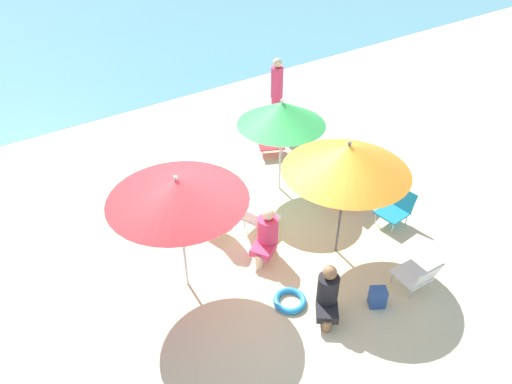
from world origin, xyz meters
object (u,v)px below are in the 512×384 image
(beach_chair_b, at_px, (348,191))
(beach_chair_e, at_px, (418,276))
(person_b, at_px, (267,234))
(beach_chair_a, at_px, (270,140))
(umbrella_orange, at_px, (347,158))
(beach_bag, at_px, (378,297))
(person_c, at_px, (277,96))
(person_d, at_px, (328,293))
(beach_chair_d, at_px, (212,186))
(beach_chair_f, at_px, (258,218))
(swim_ring, at_px, (290,301))
(umbrella_red, at_px, (177,190))
(umbrella_green, at_px, (282,113))
(beach_chair_c, at_px, (397,207))
(person_a, at_px, (221,217))

(beach_chair_b, xyz_separation_m, beach_chair_e, (-0.66, -2.21, 0.01))
(person_b, bearing_deg, beach_chair_a, -158.29)
(umbrella_orange, bearing_deg, beach_bag, -104.10)
(person_c, distance_m, person_d, 5.48)
(beach_chair_d, distance_m, beach_chair_f, 1.26)
(beach_bag, bearing_deg, swim_ring, 143.65)
(beach_chair_d, xyz_separation_m, beach_chair_f, (0.18, -1.25, -0.04))
(umbrella_red, xyz_separation_m, beach_chair_f, (1.61, 0.41, -1.51))
(beach_chair_d, distance_m, person_c, 3.03)
(umbrella_green, distance_m, beach_chair_b, 1.90)
(umbrella_red, distance_m, person_b, 1.91)
(umbrella_red, distance_m, beach_chair_f, 2.24)
(beach_chair_c, bearing_deg, beach_chair_e, 48.37)
(beach_chair_c, xyz_separation_m, beach_chair_e, (-0.98, -1.32, -0.03))
(umbrella_red, bearing_deg, beach_chair_d, 49.06)
(umbrella_red, xyz_separation_m, beach_bag, (2.09, -1.96, -1.64))
(umbrella_red, height_order, person_b, umbrella_red)
(person_c, bearing_deg, beach_chair_d, 104.30)
(beach_chair_d, relative_size, person_c, 0.34)
(beach_chair_d, xyz_separation_m, beach_bag, (0.66, -3.61, -0.17))
(umbrella_orange, xyz_separation_m, beach_chair_c, (1.38, -0.03, -1.49))
(beach_chair_e, bearing_deg, person_b, 40.16)
(beach_chair_b, xyz_separation_m, person_d, (-2.10, -1.79, 0.14))
(beach_chair_c, height_order, person_b, person_b)
(umbrella_red, relative_size, umbrella_orange, 0.97)
(person_a, distance_m, beach_bag, 2.84)
(person_d, height_order, beach_bag, person_d)
(person_b, bearing_deg, beach_chair_f, -144.02)
(beach_chair_d, xyz_separation_m, swim_ring, (-0.37, -2.85, -0.29))
(beach_chair_c, bearing_deg, umbrella_orange, -5.97)
(umbrella_red, relative_size, person_a, 2.29)
(umbrella_red, bearing_deg, beach_chair_b, 2.16)
(beach_chair_d, xyz_separation_m, person_c, (2.58, 1.47, 0.60))
(beach_chair_a, bearing_deg, umbrella_green, -3.01)
(umbrella_green, relative_size, beach_chair_a, 2.65)
(beach_chair_a, height_order, beach_chair_f, beach_chair_a)
(beach_chair_c, bearing_deg, person_b, -18.30)
(umbrella_orange, bearing_deg, beach_chair_d, 112.07)
(beach_chair_a, distance_m, beach_chair_e, 4.60)
(swim_ring, bearing_deg, beach_bag, -36.35)
(person_c, bearing_deg, umbrella_green, 129.82)
(person_b, bearing_deg, beach_chair_c, 135.49)
(beach_chair_f, height_order, beach_bag, beach_chair_f)
(beach_chair_a, xyz_separation_m, beach_bag, (-1.29, -4.44, -0.14))
(beach_chair_a, bearing_deg, person_a, -26.47)
(beach_chair_f, relative_size, swim_ring, 1.46)
(umbrella_green, distance_m, beach_chair_d, 1.87)
(beach_chair_e, distance_m, person_c, 5.37)
(umbrella_green, xyz_separation_m, swim_ring, (-1.65, -2.46, -1.58))
(beach_chair_d, height_order, beach_bag, beach_chair_d)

